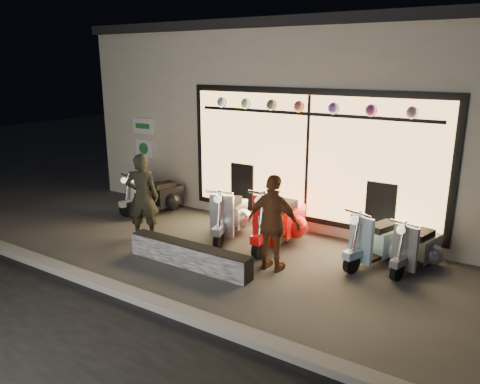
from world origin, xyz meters
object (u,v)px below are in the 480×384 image
(scooter_silver, at_px, (231,215))
(woman, at_px, (274,224))
(graffiti_barrier, at_px, (189,255))
(man, at_px, (143,197))
(scooter_red, at_px, (282,221))

(scooter_silver, distance_m, woman, 1.87)
(graffiti_barrier, bearing_deg, scooter_silver, 99.06)
(man, xyz_separation_m, woman, (2.83, 0.09, -0.03))
(scooter_red, bearing_deg, man, -153.77)
(woman, bearing_deg, scooter_red, -68.00)
(scooter_silver, xyz_separation_m, scooter_red, (1.09, 0.10, 0.05))
(scooter_silver, bearing_deg, man, -155.74)
(graffiti_barrier, bearing_deg, scooter_red, 64.72)
(scooter_silver, relative_size, woman, 0.89)
(graffiti_barrier, height_order, man, man)
(scooter_red, xyz_separation_m, woman, (0.43, -1.11, 0.35))
(scooter_silver, distance_m, man, 1.76)
(graffiti_barrier, xyz_separation_m, scooter_silver, (-0.26, 1.66, 0.21))
(scooter_silver, height_order, woman, woman)
(graffiti_barrier, distance_m, scooter_silver, 1.69)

